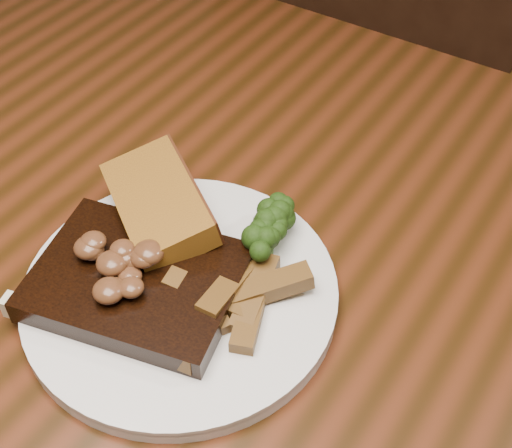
{
  "coord_description": "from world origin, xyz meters",
  "views": [
    {
      "loc": [
        0.25,
        -0.34,
        1.24
      ],
      "look_at": [
        0.01,
        0.01,
        0.78
      ],
      "focal_mm": 50.0,
      "sensor_mm": 36.0,
      "label": 1
    }
  ],
  "objects_px": {
    "chair_far": "(370,122)",
    "plate": "(181,294)",
    "dining_table": "(238,312)",
    "potato_wedges": "(241,299)",
    "steak": "(138,282)",
    "garlic_bread": "(161,220)"
  },
  "relations": [
    {
      "from": "garlic_bread",
      "to": "potato_wedges",
      "type": "xyz_separation_m",
      "value": [
        0.11,
        -0.03,
        -0.0
      ]
    },
    {
      "from": "chair_far",
      "to": "plate",
      "type": "relative_size",
      "value": 3.41
    },
    {
      "from": "dining_table",
      "to": "potato_wedges",
      "type": "relative_size",
      "value": 16.61
    },
    {
      "from": "plate",
      "to": "garlic_bread",
      "type": "bearing_deg",
      "value": 141.1
    },
    {
      "from": "dining_table",
      "to": "garlic_bread",
      "type": "relative_size",
      "value": 12.87
    },
    {
      "from": "dining_table",
      "to": "plate",
      "type": "relative_size",
      "value": 6.03
    },
    {
      "from": "steak",
      "to": "potato_wedges",
      "type": "distance_m",
      "value": 0.09
    },
    {
      "from": "chair_far",
      "to": "steak",
      "type": "height_order",
      "value": "chair_far"
    },
    {
      "from": "potato_wedges",
      "to": "plate",
      "type": "bearing_deg",
      "value": -166.44
    },
    {
      "from": "chair_far",
      "to": "plate",
      "type": "distance_m",
      "value": 0.67
    },
    {
      "from": "dining_table",
      "to": "potato_wedges",
      "type": "bearing_deg",
      "value": -51.6
    },
    {
      "from": "steak",
      "to": "potato_wedges",
      "type": "xyz_separation_m",
      "value": [
        0.08,
        0.03,
        -0.0
      ]
    },
    {
      "from": "chair_far",
      "to": "steak",
      "type": "bearing_deg",
      "value": 94.97
    },
    {
      "from": "steak",
      "to": "garlic_bread",
      "type": "bearing_deg",
      "value": 99.29
    },
    {
      "from": "chair_far",
      "to": "potato_wedges",
      "type": "xyz_separation_m",
      "value": [
        0.15,
        -0.59,
        0.28
      ]
    },
    {
      "from": "dining_table",
      "to": "potato_wedges",
      "type": "xyz_separation_m",
      "value": [
        0.05,
        -0.06,
        0.12
      ]
    },
    {
      "from": "plate",
      "to": "garlic_bread",
      "type": "xyz_separation_m",
      "value": [
        -0.06,
        0.05,
        0.02
      ]
    },
    {
      "from": "garlic_bread",
      "to": "potato_wedges",
      "type": "distance_m",
      "value": 0.11
    },
    {
      "from": "dining_table",
      "to": "steak",
      "type": "xyz_separation_m",
      "value": [
        -0.04,
        -0.09,
        0.12
      ]
    },
    {
      "from": "plate",
      "to": "chair_far",
      "type": "bearing_deg",
      "value": 99.39
    },
    {
      "from": "plate",
      "to": "potato_wedges",
      "type": "xyz_separation_m",
      "value": [
        0.05,
        0.01,
        0.02
      ]
    },
    {
      "from": "chair_far",
      "to": "potato_wedges",
      "type": "height_order",
      "value": "chair_far"
    }
  ]
}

